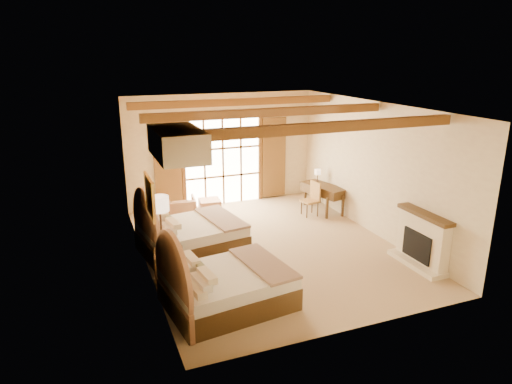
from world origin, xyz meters
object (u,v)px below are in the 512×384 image
bed_near (220,285)px  nightstand (170,268)px  bed_far (185,234)px  desk (323,197)px  armchair (182,209)px

bed_near → nightstand: bed_near is taller
bed_far → desk: bed_far is taller
nightstand → armchair: bearing=83.2°
bed_far → desk: (4.26, 1.37, -0.04)m
bed_far → nightstand: 1.46m
nightstand → armchair: armchair is taller
bed_near → bed_far: bearing=83.5°
bed_near → nightstand: bearing=112.0°
bed_near → armchair: bed_near is taller
bed_near → bed_far: size_ratio=0.96×
nightstand → desk: size_ratio=0.45×
nightstand → armchair: 3.41m
bed_near → desk: bearing=34.8°
bed_far → desk: size_ratio=1.63×
bed_near → nightstand: (-0.65, 1.15, -0.09)m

